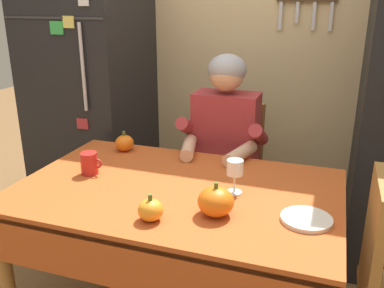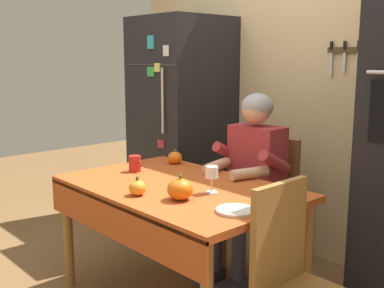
% 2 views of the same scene
% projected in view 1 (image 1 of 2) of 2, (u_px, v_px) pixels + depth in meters
% --- Properties ---
extents(back_wall_assembly, '(3.70, 0.13, 2.60)m').
position_uv_depth(back_wall_assembly, '(251.00, 34.00, 2.75)').
color(back_wall_assembly, '#D1B784').
rests_on(back_wall_assembly, ground).
extents(refrigerator, '(0.68, 0.71, 1.80)m').
position_uv_depth(refrigerator, '(92.00, 95.00, 2.84)').
color(refrigerator, black).
rests_on(refrigerator, ground).
extents(dining_table, '(1.40, 0.90, 0.74)m').
position_uv_depth(dining_table, '(175.00, 207.00, 1.84)').
color(dining_table, '#9E6B33').
rests_on(dining_table, ground).
extents(chair_behind_person, '(0.40, 0.40, 0.93)m').
position_uv_depth(chair_behind_person, '(230.00, 172.00, 2.58)').
color(chair_behind_person, brown).
rests_on(chair_behind_person, ground).
extents(seated_person, '(0.47, 0.55, 1.25)m').
position_uv_depth(seated_person, '(222.00, 147.00, 2.34)').
color(seated_person, '#38384C').
rests_on(seated_person, ground).
extents(coffee_mug, '(0.11, 0.08, 0.10)m').
position_uv_depth(coffee_mug, '(90.00, 163.00, 1.96)').
color(coffee_mug, '#B2231E').
rests_on(coffee_mug, dining_table).
extents(wine_glass, '(0.07, 0.07, 0.15)m').
position_uv_depth(wine_glass, '(235.00, 170.00, 1.74)').
color(wine_glass, white).
rests_on(wine_glass, dining_table).
extents(pumpkin_large, '(0.10, 0.10, 0.11)m').
position_uv_depth(pumpkin_large, '(151.00, 210.00, 1.55)').
color(pumpkin_large, orange).
rests_on(pumpkin_large, dining_table).
extents(pumpkin_medium, '(0.10, 0.10, 0.11)m').
position_uv_depth(pumpkin_medium, '(124.00, 143.00, 2.26)').
color(pumpkin_medium, orange).
rests_on(pumpkin_medium, dining_table).
extents(pumpkin_small, '(0.14, 0.14, 0.13)m').
position_uv_depth(pumpkin_small, '(216.00, 202.00, 1.58)').
color(pumpkin_small, orange).
rests_on(pumpkin_small, dining_table).
extents(serving_tray, '(0.19, 0.19, 0.02)m').
position_uv_depth(serving_tray, '(306.00, 219.00, 1.55)').
color(serving_tray, silver).
rests_on(serving_tray, dining_table).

